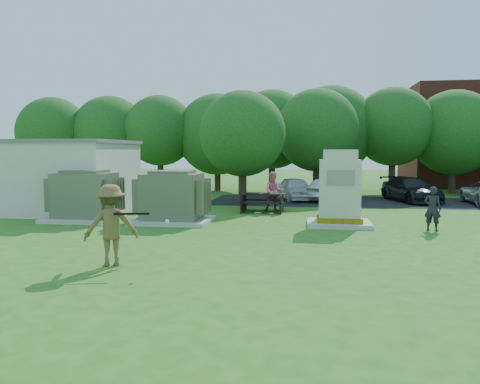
% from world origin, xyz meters
% --- Properties ---
extents(ground, '(120.00, 120.00, 0.00)m').
position_xyz_m(ground, '(0.00, 0.00, 0.00)').
color(ground, '#2D6619').
rests_on(ground, ground).
extents(service_building, '(10.00, 5.00, 3.20)m').
position_xyz_m(service_building, '(-11.00, 7.00, 1.60)').
color(service_building, beige).
rests_on(service_building, ground).
extents(service_building_roof, '(10.20, 5.20, 0.15)m').
position_xyz_m(service_building_roof, '(-11.00, 7.00, 3.27)').
color(service_building_roof, slate).
rests_on(service_building_roof, service_building).
extents(parking_strip, '(20.00, 6.00, 0.01)m').
position_xyz_m(parking_strip, '(7.00, 13.50, 0.01)').
color(parking_strip, '#232326').
rests_on(parking_strip, ground).
extents(transformer_left, '(3.00, 2.40, 2.07)m').
position_xyz_m(transformer_left, '(-6.50, 4.50, 0.97)').
color(transformer_left, beige).
rests_on(transformer_left, ground).
extents(transformer_right, '(3.00, 2.40, 2.07)m').
position_xyz_m(transformer_right, '(-2.80, 4.50, 0.97)').
color(transformer_right, beige).
rests_on(transformer_right, ground).
extents(generator_cabinet, '(2.38, 1.95, 2.90)m').
position_xyz_m(generator_cabinet, '(3.73, 4.65, 1.27)').
color(generator_cabinet, beige).
rests_on(generator_cabinet, ground).
extents(picnic_table, '(2.07, 1.55, 0.88)m').
position_xyz_m(picnic_table, '(0.42, 8.22, 0.55)').
color(picnic_table, black).
rests_on(picnic_table, ground).
extents(batter, '(1.51, 1.25, 2.03)m').
position_xyz_m(batter, '(-2.25, -2.57, 1.01)').
color(batter, brown).
rests_on(batter, ground).
extents(person_by_generator, '(0.69, 0.60, 1.60)m').
position_xyz_m(person_by_generator, '(6.96, 3.93, 0.80)').
color(person_by_generator, black).
rests_on(person_by_generator, ground).
extents(person_at_picnic, '(1.00, 0.82, 1.88)m').
position_xyz_m(person_at_picnic, '(0.93, 8.60, 0.94)').
color(person_at_picnic, '#DF7686').
rests_on(person_at_picnic, ground).
extents(car_white, '(2.63, 4.20, 1.33)m').
position_xyz_m(car_white, '(1.78, 13.92, 0.67)').
color(car_white, white).
rests_on(car_white, ground).
extents(car_silver_a, '(2.67, 4.00, 1.25)m').
position_xyz_m(car_silver_a, '(3.74, 13.66, 0.62)').
color(car_silver_a, '#A4A4A9').
rests_on(car_silver_a, ground).
extents(car_dark, '(3.18, 5.05, 1.36)m').
position_xyz_m(car_dark, '(8.25, 13.99, 0.68)').
color(car_dark, black).
rests_on(car_dark, ground).
extents(batting_equipment, '(1.50, 0.26, 0.23)m').
position_xyz_m(batting_equipment, '(-1.58, -2.73, 1.30)').
color(batting_equipment, black).
rests_on(batting_equipment, ground).
extents(tree_row, '(41.30, 13.30, 7.30)m').
position_xyz_m(tree_row, '(1.75, 18.50, 4.15)').
color(tree_row, '#47301E').
rests_on(tree_row, ground).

